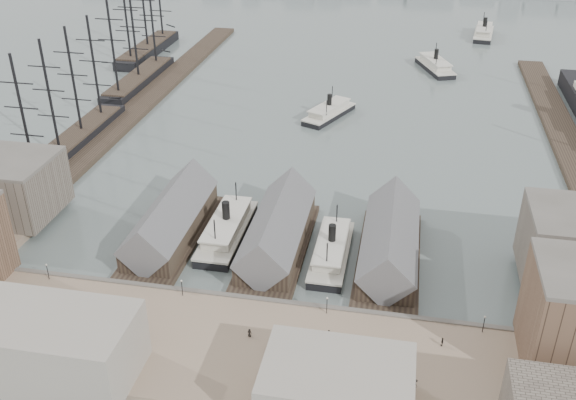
% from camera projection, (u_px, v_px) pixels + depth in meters
% --- Properties ---
extents(ground, '(900.00, 900.00, 0.00)m').
position_uv_depth(ground, '(261.00, 291.00, 136.85)').
color(ground, '#556260').
rests_on(ground, ground).
extents(quay, '(180.00, 30.00, 2.00)m').
position_uv_depth(quay, '(237.00, 351.00, 119.20)').
color(quay, '#89725C').
rests_on(quay, ground).
extents(seawall, '(180.00, 1.20, 2.30)m').
position_uv_depth(seawall, '(255.00, 302.00, 131.83)').
color(seawall, '#59544C').
rests_on(seawall, ground).
extents(west_wharf, '(10.00, 220.00, 1.60)m').
position_uv_depth(west_wharf, '(142.00, 104.00, 233.64)').
color(west_wharf, '#2D231C').
rests_on(west_wharf, ground).
extents(east_wharf, '(10.00, 180.00, 1.60)m').
position_uv_depth(east_wharf, '(569.00, 146.00, 200.76)').
color(east_wharf, '#2D231C').
rests_on(east_wharf, ground).
extents(ferry_shed_west, '(14.00, 42.00, 12.60)m').
position_uv_depth(ferry_shed_west, '(171.00, 221.00, 153.42)').
color(ferry_shed_west, '#2D231C').
rests_on(ferry_shed_west, ground).
extents(ferry_shed_center, '(14.00, 42.00, 12.60)m').
position_uv_depth(ferry_shed_center, '(277.00, 232.00, 149.09)').
color(ferry_shed_center, '#2D231C').
rests_on(ferry_shed_center, ground).
extents(ferry_shed_east, '(14.00, 42.00, 12.60)m').
position_uv_depth(ferry_shed_east, '(390.00, 243.00, 144.77)').
color(ferry_shed_east, '#2D231C').
rests_on(ferry_shed_east, ground).
extents(warehouse_west_back, '(26.00, 20.00, 14.00)m').
position_uv_depth(warehouse_west_back, '(3.00, 186.00, 159.59)').
color(warehouse_west_back, '#60564C').
rests_on(warehouse_west_back, west_land).
extents(street_bldg_center, '(24.00, 16.00, 10.00)m').
position_uv_depth(street_bldg_center, '(337.00, 390.00, 102.65)').
color(street_bldg_center, gray).
rests_on(street_bldg_center, quay).
extents(street_bldg_west, '(30.00, 16.00, 12.00)m').
position_uv_depth(street_bldg_west, '(49.00, 345.00, 110.49)').
color(street_bldg_west, gray).
rests_on(street_bldg_west, quay).
extents(lamp_post_far_w, '(0.44, 0.44, 3.92)m').
position_uv_depth(lamp_post_far_w, '(47.00, 269.00, 136.04)').
color(lamp_post_far_w, black).
rests_on(lamp_post_far_w, quay).
extents(lamp_post_near_w, '(0.44, 0.44, 3.92)m').
position_uv_depth(lamp_post_near_w, '(182.00, 285.00, 131.05)').
color(lamp_post_near_w, black).
rests_on(lamp_post_near_w, quay).
extents(lamp_post_near_e, '(0.44, 0.44, 3.92)m').
position_uv_depth(lamp_post_near_e, '(327.00, 302.00, 126.06)').
color(lamp_post_near_e, black).
rests_on(lamp_post_near_e, quay).
extents(lamp_post_far_e, '(0.44, 0.44, 3.92)m').
position_uv_depth(lamp_post_far_e, '(484.00, 321.00, 121.07)').
color(lamp_post_far_e, black).
rests_on(lamp_post_far_e, quay).
extents(ferry_docked_west, '(8.64, 28.79, 10.28)m').
position_uv_depth(ferry_docked_west, '(227.00, 229.00, 154.62)').
color(ferry_docked_west, black).
rests_on(ferry_docked_west, ground).
extents(ferry_docked_east, '(7.90, 26.34, 9.41)m').
position_uv_depth(ferry_docked_east, '(331.00, 250.00, 146.81)').
color(ferry_docked_east, black).
rests_on(ferry_docked_east, ground).
extents(ferry_open_near, '(16.75, 25.71, 8.86)m').
position_uv_depth(ferry_open_near, '(329.00, 112.00, 223.50)').
color(ferry_open_near, black).
rests_on(ferry_open_near, ground).
extents(ferry_open_mid, '(17.37, 28.13, 9.65)m').
position_uv_depth(ferry_open_mid, '(435.00, 65.00, 270.06)').
color(ferry_open_mid, black).
rests_on(ferry_open_mid, ground).
extents(ferry_open_far, '(11.91, 29.16, 10.12)m').
position_uv_depth(ferry_open_far, '(484.00, 32.00, 317.07)').
color(ferry_open_far, black).
rests_on(ferry_open_far, ground).
extents(sailing_ship_near, '(8.91, 61.41, 36.65)m').
position_uv_depth(sailing_ship_near, '(71.00, 141.00, 199.51)').
color(sailing_ship_near, black).
rests_on(sailing_ship_near, ground).
extents(sailing_ship_mid, '(9.39, 54.24, 38.60)m').
position_uv_depth(sailing_ship_mid, '(139.00, 78.00, 253.24)').
color(sailing_ship_mid, black).
rests_on(sailing_ship_mid, ground).
extents(sailing_ship_far, '(9.80, 54.45, 40.29)m').
position_uv_depth(sailing_ship_far, '(148.00, 48.00, 290.95)').
color(sailing_ship_far, black).
rests_on(sailing_ship_far, ground).
extents(tram, '(3.94, 10.36, 3.59)m').
position_uv_depth(tram, '(572.00, 362.00, 112.73)').
color(tram, black).
rests_on(tram, quay).
extents(horse_cart_left, '(4.69, 3.13, 1.44)m').
position_uv_depth(horse_cart_left, '(72.00, 296.00, 130.85)').
color(horse_cart_left, black).
rests_on(horse_cart_left, quay).
extents(horse_cart_center, '(4.98, 1.82, 1.63)m').
position_uv_depth(horse_cart_center, '(128.00, 335.00, 120.53)').
color(horse_cart_center, black).
rests_on(horse_cart_center, quay).
extents(horse_cart_right, '(4.87, 2.95, 1.67)m').
position_uv_depth(horse_cart_right, '(285.00, 347.00, 117.58)').
color(horse_cart_right, black).
rests_on(horse_cart_right, quay).
extents(pedestrian_0, '(0.75, 0.67, 1.68)m').
position_uv_depth(pedestrian_0, '(0.00, 297.00, 130.50)').
color(pedestrian_0, black).
rests_on(pedestrian_0, quay).
extents(pedestrian_1, '(0.72, 0.89, 1.74)m').
position_uv_depth(pedestrian_1, '(57.00, 321.00, 123.95)').
color(pedestrian_1, black).
rests_on(pedestrian_1, quay).
extents(pedestrian_2, '(1.31, 1.16, 1.77)m').
position_uv_depth(pedestrian_2, '(123.00, 301.00, 129.37)').
color(pedestrian_2, black).
rests_on(pedestrian_2, quay).
extents(pedestrian_3, '(0.63, 0.99, 1.56)m').
position_uv_depth(pedestrian_3, '(109.00, 347.00, 117.56)').
color(pedestrian_3, black).
rests_on(pedestrian_3, quay).
extents(pedestrian_4, '(0.93, 0.68, 1.74)m').
position_uv_depth(pedestrian_4, '(250.00, 333.00, 120.90)').
color(pedestrian_4, black).
rests_on(pedestrian_4, quay).
extents(pedestrian_5, '(0.72, 0.63, 1.67)m').
position_uv_depth(pedestrian_5, '(311.00, 356.00, 115.50)').
color(pedestrian_5, black).
rests_on(pedestrian_5, quay).
extents(pedestrian_6, '(1.04, 0.96, 1.73)m').
position_uv_depth(pedestrian_6, '(329.00, 334.00, 120.66)').
color(pedestrian_6, black).
rests_on(pedestrian_6, quay).
extents(pedestrian_7, '(1.01, 1.24, 1.67)m').
position_uv_depth(pedestrian_7, '(416.00, 384.00, 109.56)').
color(pedestrian_7, black).
rests_on(pedestrian_7, quay).
extents(pedestrian_8, '(0.49, 1.08, 1.81)m').
position_uv_depth(pedestrian_8, '(442.00, 342.00, 118.66)').
color(pedestrian_8, black).
rests_on(pedestrian_8, quay).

